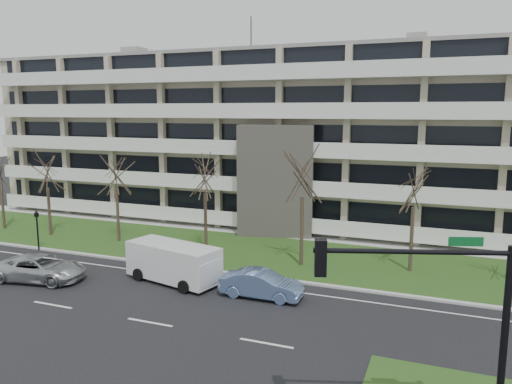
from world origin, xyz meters
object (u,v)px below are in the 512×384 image
at_px(white_van, 174,260).
at_px(traffic_signal, 440,315).
at_px(blue_sedan, 261,284).
at_px(pedestrian_signal, 37,225).
at_px(silver_pickup, 40,268).

bearing_deg(white_van, traffic_signal, -21.06).
xyz_separation_m(blue_sedan, pedestrian_signal, (-18.51, 2.76, 1.13)).
distance_m(silver_pickup, pedestrian_signal, 7.29).
distance_m(white_van, pedestrian_signal, 13.02).
height_order(blue_sedan, pedestrian_signal, pedestrian_signal).
xyz_separation_m(silver_pickup, traffic_signal, (22.58, -7.46, 3.52)).
distance_m(traffic_signal, pedestrian_signal, 30.50).
height_order(silver_pickup, pedestrian_signal, pedestrian_signal).
height_order(silver_pickup, white_van, white_van).
height_order(white_van, pedestrian_signal, pedestrian_signal).
relative_size(silver_pickup, blue_sedan, 1.21).
bearing_deg(pedestrian_signal, white_van, 4.49).
height_order(blue_sedan, traffic_signal, traffic_signal).
relative_size(silver_pickup, white_van, 0.88).
bearing_deg(pedestrian_signal, silver_pickup, -29.83).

